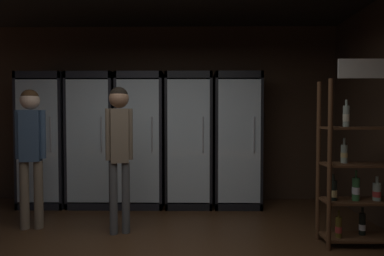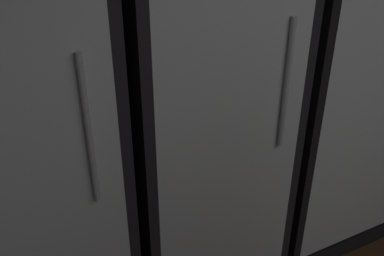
{
  "view_description": "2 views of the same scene",
  "coord_description": "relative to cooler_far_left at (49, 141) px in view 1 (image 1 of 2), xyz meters",
  "views": [
    {
      "loc": [
        0.35,
        -2.27,
        1.35
      ],
      "look_at": [
        0.3,
        2.35,
        1.19
      ],
      "focal_mm": 30.37,
      "sensor_mm": 36.0,
      "label": 1
    },
    {
      "loc": [
        -1.24,
        1.14,
        1.79
      ],
      "look_at": [
        -0.64,
        2.31,
        1.02
      ],
      "focal_mm": 42.74,
      "sensor_mm": 36.0,
      "label": 2
    }
  ],
  "objects": [
    {
      "name": "wall_back",
      "position": [
        1.91,
        0.33,
        0.42
      ],
      "size": [
        6.0,
        0.06,
        2.8
      ],
      "primitive_type": "cube",
      "color": "#382619",
      "rests_on": "ground"
    },
    {
      "name": "cooler_far_left",
      "position": [
        0.0,
        0.0,
        0.0
      ],
      "size": [
        0.68,
        0.68,
        2.0
      ],
      "color": "black",
      "rests_on": "ground"
    },
    {
      "name": "cooler_right",
      "position": [
        2.16,
        0.0,
        0.0
      ],
      "size": [
        0.68,
        0.68,
        2.0
      ],
      "color": "black",
      "rests_on": "ground"
    },
    {
      "name": "cooler_center",
      "position": [
        1.44,
        0.0,
        0.0
      ],
      "size": [
        0.68,
        0.68,
        2.0
      ],
      "color": "black",
      "rests_on": "ground"
    },
    {
      "name": "shopper_near",
      "position": [
        0.29,
        -1.13,
        0.07
      ],
      "size": [
        0.34,
        0.22,
        1.67
      ],
      "color": "#72604C",
      "rests_on": "ground"
    },
    {
      "name": "shopper_far",
      "position": [
        1.39,
        -1.28,
        0.13
      ],
      "size": [
        0.3,
        0.22,
        1.69
      ],
      "color": "#4C4C4C",
      "rests_on": "ground"
    },
    {
      "name": "cooler_far_right",
      "position": [
        2.89,
        0.0,
        0.0
      ],
      "size": [
        0.68,
        0.68,
        2.0
      ],
      "color": "black",
      "rests_on": "ground"
    },
    {
      "name": "wine_rack_wall",
      "position": [
        4.05,
        -1.58,
        -0.22
      ],
      "size": [
        0.93,
        0.34,
        1.95
      ],
      "color": "#4C2D19",
      "rests_on": "ground"
    },
    {
      "name": "cooler_left",
      "position": [
        0.72,
        0.0,
        0.0
      ],
      "size": [
        0.68,
        0.68,
        2.0
      ],
      "color": "black",
      "rests_on": "ground"
    }
  ]
}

